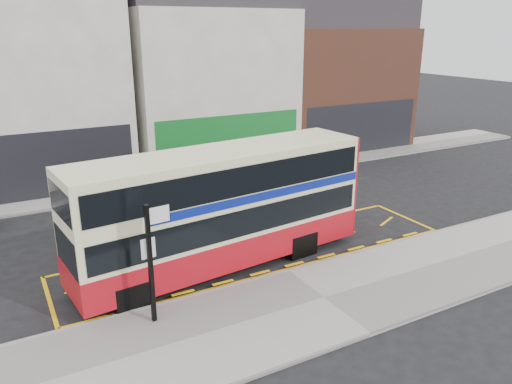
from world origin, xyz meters
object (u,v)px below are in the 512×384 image
bus_stop_post (152,253)px  car_grey (173,179)px  street_tree_right (244,106)px  car_white (304,164)px  double_decker_bus (223,207)px

bus_stop_post → car_grey: bearing=62.0°
bus_stop_post → street_tree_right: street_tree_right is taller
bus_stop_post → car_white: size_ratio=0.78×
double_decker_bus → street_tree_right: (6.35, 10.72, 1.36)m
double_decker_bus → car_grey: size_ratio=2.28×
bus_stop_post → car_grey: (4.16, 10.30, -1.37)m
car_grey → car_white: 7.29m
car_grey → street_tree_right: street_tree_right is taller
double_decker_bus → bus_stop_post: 3.86m
bus_stop_post → street_tree_right: bearing=48.1°
car_white → street_tree_right: bearing=44.9°
double_decker_bus → car_grey: bearing=76.2°
car_white → double_decker_bus: bearing=144.3°
bus_stop_post → car_white: bearing=35.1°
car_grey → street_tree_right: (5.28, 2.74, 2.71)m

